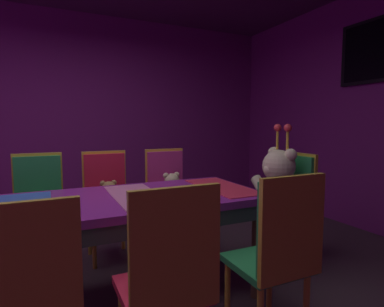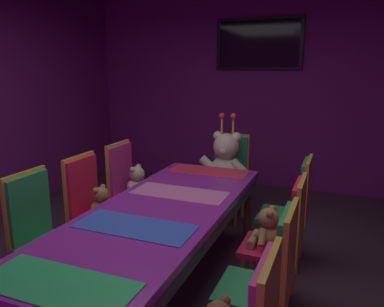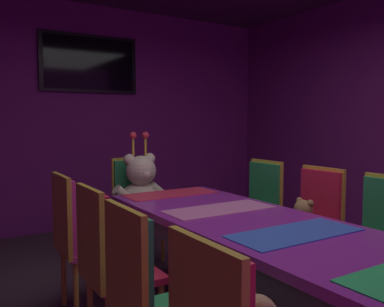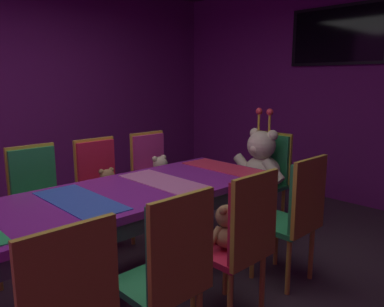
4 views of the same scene
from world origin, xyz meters
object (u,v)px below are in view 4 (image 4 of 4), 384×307
teddy_right_2 (226,229)px  king_teddy_bear (260,162)px  banquet_table (125,202)px  wall_tv (338,35)px  chair_right_1 (172,265)px  throne_chair (269,170)px  teddy_left_2 (108,185)px  chair_left_2 (100,180)px  chair_left_3 (152,170)px  chair_right_3 (299,209)px  teddy_right_0 (50,302)px  teddy_left_3 (161,173)px  chair_right_2 (244,234)px  chair_left_1 (37,192)px

teddy_right_2 → king_teddy_bear: 1.54m
banquet_table → wall_tv: size_ratio=2.05×
chair_right_1 → wall_tv: (-0.88, 3.42, 1.45)m
banquet_table → throne_chair: size_ratio=2.53×
teddy_left_2 → chair_left_2: bearing=180.0°
chair_left_2 → chair_left_3: same height
chair_left_3 → chair_right_3: bearing=0.5°
banquet_table → teddy_left_2: 0.77m
teddy_right_0 → throne_chair: 2.77m
chair_left_3 → throne_chair: size_ratio=1.00×
banquet_table → chair_left_2: (-0.86, 0.29, -0.06)m
chair_left_2 → teddy_left_3: bearing=76.7°
banquet_table → teddy_right_0: bearing=-50.5°
teddy_left_3 → teddy_right_2: size_ratio=1.04×
teddy_right_2 → chair_right_2: bearing=180.0°
chair_left_2 → chair_right_3: bearing=20.1°
king_teddy_bear → chair_right_1: bearing=24.4°
teddy_left_3 → chair_right_2: 1.71m
chair_left_3 → teddy_left_3: chair_left_3 is taller
wall_tv → chair_left_1: bearing=-104.7°
teddy_right_2 → king_teddy_bear: size_ratio=0.40×
chair_right_1 → throne_chair: same height
teddy_left_2 → teddy_left_3: bearing=89.7°
chair_left_2 → wall_tv: wall_tv is taller
chair_left_1 → teddy_right_2: (1.62, 0.56, -0.01)m
teddy_right_0 → chair_right_3: bearing=-94.3°
chair_left_1 → chair_right_3: 2.13m
teddy_right_0 → wall_tv: (-0.73, 3.99, 1.48)m
chair_left_3 → throne_chair: (0.86, 0.88, 0.00)m
throne_chair → teddy_right_2: bearing=25.7°
chair_left_1 → chair_left_3: bearing=88.4°
chair_left_1 → chair_right_1: bearing=-0.7°
chair_left_2 → chair_right_1: (1.73, -0.60, 0.00)m
banquet_table → teddy_right_2: teddy_right_2 is taller
king_teddy_bear → teddy_right_0: bearing=16.2°
chair_left_3 → teddy_right_0: chair_left_3 is taller
chair_left_1 → chair_right_1: size_ratio=1.00×
chair_left_2 → teddy_right_0: (1.58, -1.17, -0.02)m
banquet_table → chair_left_2: size_ratio=2.53×
king_teddy_bear → chair_left_2: bearing=-32.7°
teddy_left_2 → king_teddy_bear: size_ratio=0.37×
banquet_table → chair_left_1: chair_left_1 is taller
teddy_left_2 → chair_right_2: (1.59, -0.02, 0.02)m
chair_left_2 → chair_left_3: size_ratio=1.00×
chair_left_1 → chair_right_2: bearing=17.6°
chair_left_2 → teddy_right_2: 1.59m
teddy_left_2 → throne_chair: size_ratio=0.29×
chair_left_1 → teddy_left_3: size_ratio=3.04×
chair_right_2 → king_teddy_bear: bearing=-57.1°
teddy_left_3 → king_teddy_bear: size_ratio=0.41×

